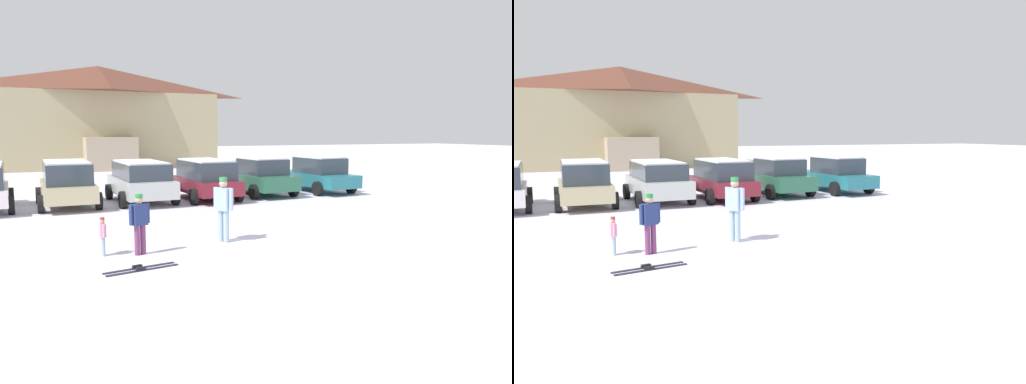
# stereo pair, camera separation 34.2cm
# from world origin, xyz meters

# --- Properties ---
(ground) EXTENTS (160.00, 160.00, 0.00)m
(ground) POSITION_xyz_m (0.00, 0.00, 0.00)
(ground) COLOR silver
(ski_lodge) EXTENTS (18.07, 10.02, 7.93)m
(ski_lodge) POSITION_xyz_m (-0.65, 32.76, 4.01)
(ski_lodge) COLOR tan
(ski_lodge) RESTS_ON ground
(parked_beige_suv) EXTENTS (2.20, 4.38, 1.72)m
(parked_beige_suv) POSITION_xyz_m (-4.50, 11.03, 0.92)
(parked_beige_suv) COLOR tan
(parked_beige_suv) RESTS_ON ground
(parked_silver_wagon) EXTENTS (2.36, 4.57, 1.65)m
(parked_silver_wagon) POSITION_xyz_m (-1.74, 11.06, 0.89)
(parked_silver_wagon) COLOR beige
(parked_silver_wagon) RESTS_ON ground
(parked_maroon_van) EXTENTS (2.26, 4.15, 1.67)m
(parked_maroon_van) POSITION_xyz_m (0.87, 10.72, 0.90)
(parked_maroon_van) COLOR maroon
(parked_maroon_van) RESTS_ON ground
(parked_green_coupe) EXTENTS (2.35, 4.12, 1.68)m
(parked_green_coupe) POSITION_xyz_m (3.60, 11.17, 0.84)
(parked_green_coupe) COLOR #296147
(parked_green_coupe) RESTS_ON ground
(parked_teal_hatchback) EXTENTS (2.33, 4.66, 1.66)m
(parked_teal_hatchback) POSITION_xyz_m (6.57, 11.25, 0.83)
(parked_teal_hatchback) COLOR #246F7C
(parked_teal_hatchback) RESTS_ON ground
(skier_adult_in_blue_parka) EXTENTS (0.41, 0.55, 1.67)m
(skier_adult_in_blue_parka) POSITION_xyz_m (-1.23, 2.93, 0.94)
(skier_adult_in_blue_parka) COLOR #96B2C3
(skier_adult_in_blue_parka) RESTS_ON ground
(skier_teen_in_navy_coat) EXTENTS (0.50, 0.30, 1.41)m
(skier_teen_in_navy_coat) POSITION_xyz_m (-3.45, 2.45, 0.79)
(skier_teen_in_navy_coat) COLOR #733763
(skier_teen_in_navy_coat) RESTS_ON ground
(skier_child_in_pink_snowsuit) EXTENTS (0.14, 0.33, 0.89)m
(skier_child_in_pink_snowsuit) POSITION_xyz_m (-4.25, 2.68, 0.50)
(skier_child_in_pink_snowsuit) COLOR #98AEC6
(skier_child_in_pink_snowsuit) RESTS_ON ground
(pair_of_skis) EXTENTS (1.58, 0.58, 0.08)m
(pair_of_skis) POSITION_xyz_m (-3.70, 1.18, 0.02)
(pair_of_skis) COLOR #201E30
(pair_of_skis) RESTS_ON ground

